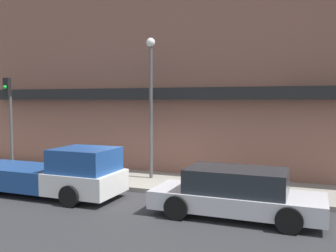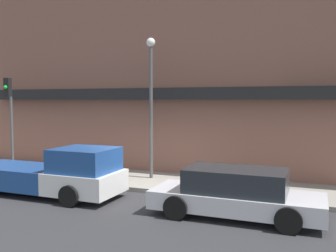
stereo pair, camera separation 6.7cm
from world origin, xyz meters
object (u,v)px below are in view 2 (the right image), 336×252
object	(u,v)px
pickup_truck	(53,174)
street_lamp	(151,91)
traffic_light	(10,109)
fire_hydrant	(239,182)
parked_car	(236,193)

from	to	relation	value
pickup_truck	street_lamp	size ratio (longest dim) A/B	1.01
pickup_truck	street_lamp	world-z (taller)	street_lamp
street_lamp	traffic_light	xyz separation A→B (m)	(-6.14, -1.32, -0.72)
street_lamp	traffic_light	distance (m)	6.32
pickup_truck	fire_hydrant	size ratio (longest dim) A/B	8.95
parked_car	fire_hydrant	size ratio (longest dim) A/B	7.57
fire_hydrant	traffic_light	distance (m)	10.25
traffic_light	pickup_truck	bearing A→B (deg)	-27.19
traffic_light	street_lamp	bearing A→B (deg)	12.09
fire_hydrant	pickup_truck	bearing A→B (deg)	-158.56
pickup_truck	parked_car	bearing A→B (deg)	-0.60
pickup_truck	fire_hydrant	bearing A→B (deg)	20.85
fire_hydrant	street_lamp	world-z (taller)	street_lamp
pickup_truck	traffic_light	bearing A→B (deg)	152.22
street_lamp	pickup_truck	bearing A→B (deg)	-124.42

